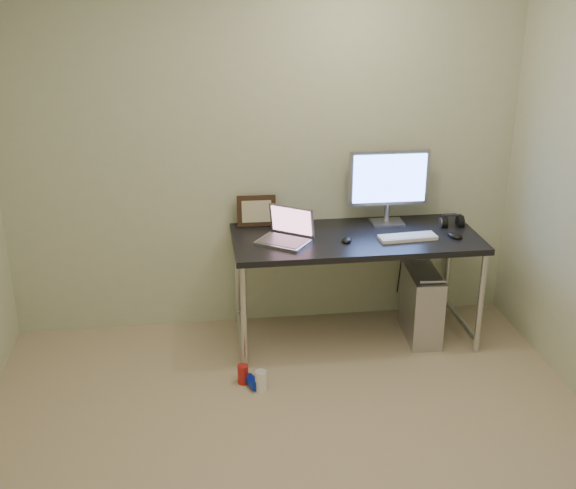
# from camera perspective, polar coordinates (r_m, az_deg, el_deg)

# --- Properties ---
(floor) EXTENTS (3.50, 3.50, 0.00)m
(floor) POSITION_cam_1_polar(r_m,az_deg,el_deg) (3.87, 1.05, -17.63)
(floor) COLOR tan
(floor) RESTS_ON ground
(wall_back) EXTENTS (3.50, 0.02, 2.50)m
(wall_back) POSITION_cam_1_polar(r_m,az_deg,el_deg) (4.89, -1.90, 7.34)
(wall_back) COLOR beige
(wall_back) RESTS_ON ground
(desk) EXTENTS (1.63, 0.71, 0.75)m
(desk) POSITION_cam_1_polar(r_m,az_deg,el_deg) (4.82, 5.36, -0.17)
(desk) COLOR black
(desk) RESTS_ON ground
(tower_computer) EXTENTS (0.23, 0.48, 0.51)m
(tower_computer) POSITION_cam_1_polar(r_m,az_deg,el_deg) (5.06, 10.49, -4.69)
(tower_computer) COLOR #A5A5A9
(tower_computer) RESTS_ON ground
(cable_a) EXTENTS (0.01, 0.16, 0.69)m
(cable_a) POSITION_cam_1_polar(r_m,az_deg,el_deg) (5.30, 8.92, -1.49)
(cable_a) COLOR black
(cable_a) RESTS_ON ground
(cable_b) EXTENTS (0.02, 0.11, 0.71)m
(cable_b) POSITION_cam_1_polar(r_m,az_deg,el_deg) (5.31, 9.90, -1.72)
(cable_b) COLOR black
(cable_b) RESTS_ON ground
(can_red) EXTENTS (0.08, 0.08, 0.12)m
(can_red) POSITION_cam_1_polar(r_m,az_deg,el_deg) (4.54, -3.58, -10.19)
(can_red) COLOR red
(can_red) RESTS_ON ground
(can_white) EXTENTS (0.08, 0.08, 0.13)m
(can_white) POSITION_cam_1_polar(r_m,az_deg,el_deg) (4.47, -2.16, -10.70)
(can_white) COLOR white
(can_white) RESTS_ON ground
(can_blue) EXTENTS (0.10, 0.13, 0.07)m
(can_blue) POSITION_cam_1_polar(r_m,az_deg,el_deg) (4.51, -2.79, -10.82)
(can_blue) COLOR #0A24B6
(can_blue) RESTS_ON ground
(laptop) EXTENTS (0.41, 0.39, 0.22)m
(laptop) POSITION_cam_1_polar(r_m,az_deg,el_deg) (4.66, -0.13, 0.87)
(laptop) COLOR #ABAAB2
(laptop) RESTS_ON desk
(monitor) EXTENTS (0.55, 0.16, 0.52)m
(monitor) POSITION_cam_1_polar(r_m,az_deg,el_deg) (4.96, 7.98, 4.97)
(monitor) COLOR #ABAAB2
(monitor) RESTS_ON desk
(keyboard) EXTENTS (0.39, 0.15, 0.02)m
(keyboard) POSITION_cam_1_polar(r_m,az_deg,el_deg) (4.78, 9.43, 0.56)
(keyboard) COLOR white
(keyboard) RESTS_ON desk
(mouse_right) EXTENTS (0.11, 0.14, 0.04)m
(mouse_right) POSITION_cam_1_polar(r_m,az_deg,el_deg) (4.86, 13.05, 0.80)
(mouse_right) COLOR black
(mouse_right) RESTS_ON desk
(mouse_left) EXTENTS (0.09, 0.11, 0.03)m
(mouse_left) POSITION_cam_1_polar(r_m,az_deg,el_deg) (4.68, 4.66, 0.43)
(mouse_left) COLOR black
(mouse_left) RESTS_ON desk
(headphones) EXTENTS (0.16, 0.10, 0.11)m
(headphones) POSITION_cam_1_polar(r_m,az_deg,el_deg) (5.06, 12.82, 1.73)
(headphones) COLOR black
(headphones) RESTS_ON desk
(picture_frame) EXTENTS (0.27, 0.08, 0.21)m
(picture_frame) POSITION_cam_1_polar(r_m,az_deg,el_deg) (4.93, -2.51, 2.67)
(picture_frame) COLOR black
(picture_frame) RESTS_ON desk
(webcam) EXTENTS (0.04, 0.04, 0.11)m
(webcam) POSITION_cam_1_polar(r_m,az_deg,el_deg) (4.90, -0.31, 2.31)
(webcam) COLOR silver
(webcam) RESTS_ON desk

